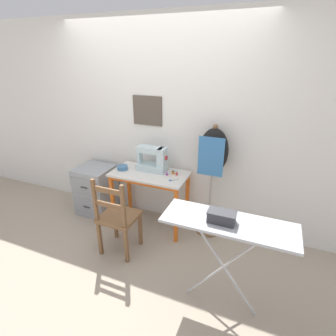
% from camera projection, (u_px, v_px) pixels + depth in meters
% --- Properties ---
extents(ground_plane, '(14.00, 14.00, 0.00)m').
position_uv_depth(ground_plane, '(143.00, 235.00, 3.32)').
color(ground_plane, tan).
extents(wall_back, '(10.00, 0.07, 2.55)m').
position_uv_depth(wall_back, '(159.00, 126.00, 3.29)').
color(wall_back, silver).
rests_on(wall_back, ground_plane).
extents(sewing_table, '(0.95, 0.50, 0.75)m').
position_uv_depth(sewing_table, '(149.00, 182.00, 3.27)').
color(sewing_table, silver).
rests_on(sewing_table, ground_plane).
extents(sewing_machine, '(0.39, 0.18, 0.33)m').
position_uv_depth(sewing_machine, '(154.00, 160.00, 3.25)').
color(sewing_machine, silver).
rests_on(sewing_machine, sewing_table).
extents(fabric_bowl, '(0.13, 0.13, 0.05)m').
position_uv_depth(fabric_bowl, '(122.00, 167.00, 3.32)').
color(fabric_bowl, teal).
rests_on(fabric_bowl, sewing_table).
extents(scissors, '(0.11, 0.09, 0.01)m').
position_uv_depth(scissors, '(172.00, 180.00, 3.04)').
color(scissors, silver).
rests_on(scissors, sewing_table).
extents(thread_spool_near_machine, '(0.04, 0.04, 0.04)m').
position_uv_depth(thread_spool_near_machine, '(167.00, 174.00, 3.17)').
color(thread_spool_near_machine, purple).
rests_on(thread_spool_near_machine, sewing_table).
extents(thread_spool_mid_table, '(0.04, 0.04, 0.04)m').
position_uv_depth(thread_spool_mid_table, '(173.00, 173.00, 3.20)').
color(thread_spool_mid_table, orange).
rests_on(thread_spool_mid_table, sewing_table).
extents(thread_spool_far_edge, '(0.03, 0.03, 0.04)m').
position_uv_depth(thread_spool_far_edge, '(177.00, 174.00, 3.17)').
color(thread_spool_far_edge, red).
rests_on(thread_spool_far_edge, sewing_table).
extents(wooden_chair, '(0.40, 0.38, 0.95)m').
position_uv_depth(wooden_chair, '(118.00, 218.00, 2.88)').
color(wooden_chair, brown).
rests_on(wooden_chair, ground_plane).
extents(filing_cabinet, '(0.47, 0.48, 0.68)m').
position_uv_depth(filing_cabinet, '(96.00, 190.00, 3.71)').
color(filing_cabinet, '#93999E').
rests_on(filing_cabinet, ground_plane).
extents(dress_form, '(0.34, 0.32, 1.40)m').
position_uv_depth(dress_form, '(213.00, 157.00, 3.00)').
color(dress_form, '#846647').
rests_on(dress_form, ground_plane).
extents(ironing_board, '(1.05, 0.36, 0.90)m').
position_uv_depth(ironing_board, '(228.00, 227.00, 2.07)').
color(ironing_board, '#ADB2B7').
rests_on(ironing_board, ground_plane).
extents(storage_box, '(0.22, 0.12, 0.09)m').
position_uv_depth(storage_box, '(222.00, 217.00, 2.04)').
color(storage_box, '#333338').
rests_on(storage_box, ironing_board).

